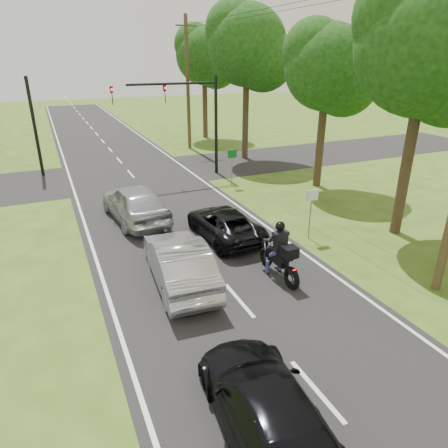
{
  "coord_description": "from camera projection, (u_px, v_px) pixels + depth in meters",
  "views": [
    {
      "loc": [
        -4.74,
        -9.44,
        7.01
      ],
      "look_at": [
        0.83,
        3.0,
        1.3
      ],
      "focal_mm": 32.0,
      "sensor_mm": 36.0,
      "label": 1
    }
  ],
  "objects": [
    {
      "name": "ground",
      "position": [
        239.0,
        300.0,
        12.44
      ],
      "size": [
        140.0,
        140.0,
        0.0
      ],
      "primitive_type": "plane",
      "color": "#375217",
      "rests_on": "ground"
    },
    {
      "name": "road",
      "position": [
        155.0,
        202.0,
        20.86
      ],
      "size": [
        8.0,
        100.0,
        0.01
      ],
      "primitive_type": "cube",
      "color": "black",
      "rests_on": "ground"
    },
    {
      "name": "cross_road",
      "position": [
        131.0,
        174.0,
        25.91
      ],
      "size": [
        60.0,
        7.0,
        0.01
      ],
      "primitive_type": "cube",
      "color": "black",
      "rests_on": "ground"
    },
    {
      "name": "motorcycle_rider",
      "position": [
        280.0,
        256.0,
        13.43
      ],
      "size": [
        0.68,
        2.41,
        2.07
      ],
      "rotation": [
        0.0,
        0.0,
        0.01
      ],
      "color": "black",
      "rests_on": "ground"
    },
    {
      "name": "dark_suv",
      "position": [
        224.0,
        223.0,
        16.59
      ],
      "size": [
        2.19,
        4.48,
        1.23
      ],
      "primitive_type": "imported",
      "rotation": [
        0.0,
        0.0,
        3.18
      ],
      "color": "black",
      "rests_on": "road"
    },
    {
      "name": "silver_sedan",
      "position": [
        179.0,
        262.0,
        13.12
      ],
      "size": [
        2.02,
        4.85,
        1.56
      ],
      "primitive_type": "imported",
      "rotation": [
        0.0,
        0.0,
        3.06
      ],
      "color": "#A3A3A7",
      "rests_on": "road"
    },
    {
      "name": "silver_suv",
      "position": [
        135.0,
        203.0,
        18.23
      ],
      "size": [
        2.54,
        5.24,
        1.72
      ],
      "primitive_type": "imported",
      "rotation": [
        0.0,
        0.0,
        3.24
      ],
      "color": "#AAAEB2",
      "rests_on": "road"
    },
    {
      "name": "dark_car_behind",
      "position": [
        267.0,
        409.0,
        7.76
      ],
      "size": [
        2.32,
        4.79,
        1.34
      ],
      "primitive_type": "imported",
      "rotation": [
        0.0,
        0.0,
        3.04
      ],
      "color": "black",
      "rests_on": "road"
    },
    {
      "name": "traffic_signal",
      "position": [
        187.0,
        109.0,
        23.89
      ],
      "size": [
        6.38,
        0.44,
        6.0
      ],
      "color": "black",
      "rests_on": "ground"
    },
    {
      "name": "signal_pole_far",
      "position": [
        35.0,
        128.0,
        24.48
      ],
      "size": [
        0.2,
        0.2,
        6.0
      ],
      "primitive_type": "cylinder",
      "color": "black",
      "rests_on": "ground"
    },
    {
      "name": "utility_pole_far",
      "position": [
        188.0,
        84.0,
        31.34
      ],
      "size": [
        1.6,
        0.28,
        10.0
      ],
      "color": "brown",
      "rests_on": "ground"
    },
    {
      "name": "sign_white",
      "position": [
        312.0,
        202.0,
        16.1
      ],
      "size": [
        0.55,
        0.07,
        2.12
      ],
      "color": "slate",
      "rests_on": "ground"
    },
    {
      "name": "sign_green",
      "position": [
        232.0,
        159.0,
        22.91
      ],
      "size": [
        0.55,
        0.07,
        2.12
      ],
      "color": "slate",
      "rests_on": "ground"
    },
    {
      "name": "tree_row_b",
      "position": [
        438.0,
        53.0,
        14.48
      ],
      "size": [
        5.6,
        5.43,
        10.06
      ],
      "color": "#332316",
      "rests_on": "ground"
    },
    {
      "name": "tree_row_c",
      "position": [
        333.0,
        73.0,
        21.11
      ],
      "size": [
        4.8,
        4.65,
        8.76
      ],
      "color": "#332316",
      "rests_on": "ground"
    },
    {
      "name": "tree_row_d",
      "position": [
        252.0,
        50.0,
        27.11
      ],
      "size": [
        5.76,
        5.58,
        10.45
      ],
      "color": "#332316",
      "rests_on": "ground"
    },
    {
      "name": "tree_row_e",
      "position": [
        208.0,
        59.0,
        35.08
      ],
      "size": [
        5.28,
        5.12,
        9.61
      ],
      "color": "#332316",
      "rests_on": "ground"
    }
  ]
}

